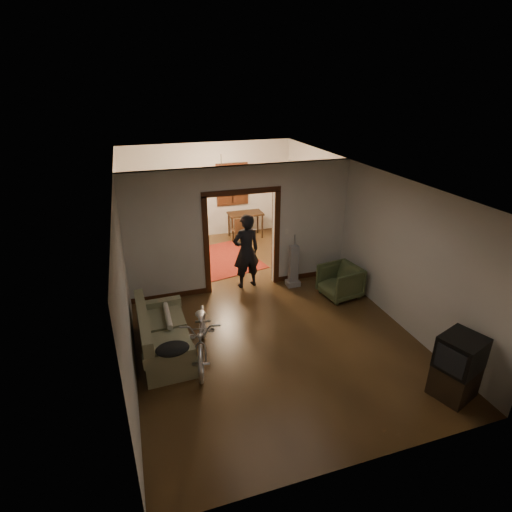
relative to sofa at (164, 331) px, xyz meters
name	(u,v)px	position (x,y,z in m)	size (l,w,h in m)	color
floor	(252,301)	(1.96, 1.19, -0.41)	(5.00, 8.50, 0.01)	#362211
ceiling	(251,173)	(1.96, 1.19, 2.39)	(5.00, 8.50, 0.01)	white
wall_back	(209,191)	(1.96, 5.44, 0.99)	(5.00, 0.02, 2.80)	beige
wall_left	(123,257)	(-0.54, 1.19, 0.99)	(0.02, 8.50, 2.80)	beige
wall_right	(359,228)	(4.46, 1.19, 0.99)	(0.02, 8.50, 2.80)	beige
partition_wall	(241,229)	(1.96, 1.94, 0.99)	(5.00, 0.14, 2.80)	beige
door_casing	(242,242)	(1.96, 1.94, 0.69)	(1.74, 0.20, 2.32)	#36190C
far_window	(232,184)	(2.66, 5.40, 1.14)	(0.98, 0.06, 1.28)	black
chandelier	(222,170)	(1.96, 3.69, 1.94)	(0.24, 0.24, 0.24)	#FFE0A5
light_switch	(287,232)	(3.01, 1.87, 0.84)	(0.08, 0.01, 0.12)	silver
sofa	(164,331)	(0.00, 0.00, 0.00)	(0.81, 1.80, 0.83)	#656644
rolled_paper	(168,316)	(0.10, 0.30, 0.12)	(0.10, 0.10, 0.81)	beige
jacket	(172,349)	(0.05, -0.91, 0.27)	(0.51, 0.39, 0.15)	black
bicycle	(202,333)	(0.61, -0.34, 0.06)	(0.64, 1.82, 0.96)	silver
armchair	(340,282)	(3.87, 0.82, -0.06)	(0.77, 0.79, 0.72)	#424E2C
tv_stand	(454,380)	(4.04, -2.41, -0.15)	(0.58, 0.53, 0.53)	black
crt_tv	(461,353)	(4.04, -2.41, 0.36)	(0.60, 0.53, 0.51)	black
vacuum	(293,266)	(3.09, 1.59, 0.09)	(0.31, 0.25, 1.00)	gray
person	(246,251)	(2.06, 1.91, 0.46)	(0.64, 0.42, 1.74)	black
oriental_rug	(223,259)	(1.88, 3.54, -0.41)	(1.63, 2.13, 0.02)	maroon
locker	(169,214)	(0.70, 5.09, 0.50)	(0.91, 0.51, 1.83)	#222F1C
globe	(165,178)	(0.70, 5.09, 1.53)	(0.27, 0.27, 0.27)	#1E5972
desk	(245,225)	(2.93, 4.94, -0.03)	(1.03, 0.57, 0.76)	black
desk_chair	(239,230)	(2.60, 4.47, 0.00)	(0.37, 0.37, 0.83)	black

